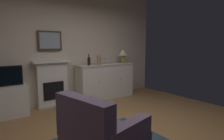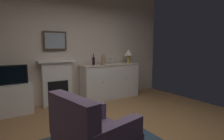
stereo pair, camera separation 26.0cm
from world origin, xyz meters
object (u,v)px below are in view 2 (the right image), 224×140
Objects in this scene: fireplace_unit at (57,83)px; wine_glass_left at (107,60)px; framed_picture at (55,41)px; wine_bottle at (93,61)px; sideboard_cabinet at (110,81)px; wine_glass_right at (116,60)px; table_lamp at (129,53)px; wine_glass_center at (111,60)px; tv_cabinet at (13,99)px; tv_set at (11,75)px; armchair at (93,138)px; vase_decorative at (103,59)px.

wine_glass_left is (1.33, -0.14, 0.52)m from fireplace_unit.
framed_picture reaches higher than wine_bottle.
framed_picture is at bearing 171.04° from sideboard_cabinet.
framed_picture is 1.43m from wine_glass_left.
wine_glass_right is (1.55, -0.27, -0.49)m from framed_picture.
table_lamp is at bearing -2.23° from wine_bottle.
wine_bottle is 0.63m from wine_glass_right.
tv_cabinet is at bearing -179.64° from wine_glass_center.
framed_picture is at bearing 13.31° from tv_set.
table_lamp is 3.03m from tv_set.
wine_glass_left is 1.00× the size of wine_glass_right.
wine_glass_left is at bearing -7.99° from framed_picture.
wine_bottle is at bearing 177.77° from table_lamp.
framed_picture is 0.33× the size of sideboard_cabinet.
framed_picture is 1.37× the size of table_lamp.
wine_glass_left is 3.04m from armchair.
sideboard_cabinet is 0.59m from wine_glass_center.
table_lamp reaches higher than wine_glass_left.
wine_glass_left is 0.24m from wine_glass_right.
wine_bottle is 0.41m from wine_glass_left.
wine_bottle reaches higher than armchair.
wine_glass_left is at bearing 27.88° from vase_decorative.
table_lamp is at bearing 0.16° from tv_set.
framed_picture is 1.59m from tv_cabinet.
framed_picture reaches higher than fireplace_unit.
sideboard_cabinet is 0.76m from wine_bottle.
vase_decorative is at bearing -168.39° from sideboard_cabinet.
tv_cabinet is 0.79× the size of armchair.
tv_cabinet is (-1.90, -0.03, -0.73)m from wine_bottle.
wine_glass_center reaches higher than sideboard_cabinet.
fireplace_unit is 6.67× the size of wine_glass_left.
tv_set reaches higher than sideboard_cabinet.
wine_bottle reaches higher than sideboard_cabinet.
sideboard_cabinet is 1.74× the size of armchair.
wine_glass_center is 2.43m from tv_set.
armchair is at bearing -133.54° from table_lamp.
wine_glass_center is (0.03, 0.03, 0.59)m from sideboard_cabinet.
wine_bottle is 2.04m from tv_cabinet.
wine_bottle is 1.91m from tv_set.
wine_glass_center is 0.27× the size of tv_set.
vase_decorative is at bearing 179.85° from wine_glass_right.
sideboard_cabinet is at bearing -23.81° from wine_glass_left.
wine_glass_left is at bearing 0.52° from tv_cabinet.
tv_cabinet is at bearing -170.55° from fireplace_unit.
framed_picture reaches higher than wine_glass_left.
wine_glass_right is (-0.48, -0.05, -0.16)m from table_lamp.
wine_bottle is at bearing 171.45° from wine_glass_right.
wine_glass_right is at bearing -8.38° from fireplace_unit.
sideboard_cabinet is 0.66m from vase_decorative.
sideboard_cabinet is at bearing 55.08° from armchair.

